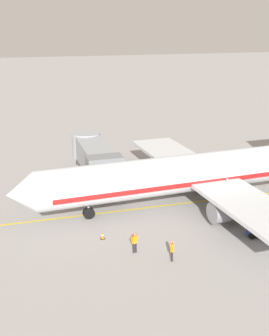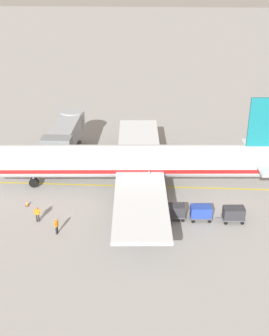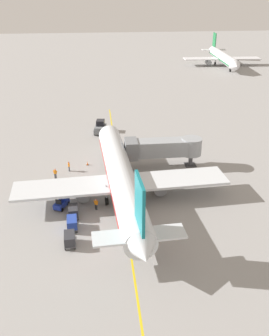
% 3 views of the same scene
% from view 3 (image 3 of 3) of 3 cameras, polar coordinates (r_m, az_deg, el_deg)
% --- Properties ---
extents(ground_plane, '(400.00, 400.00, 0.00)m').
position_cam_3_polar(ground_plane, '(55.57, -2.01, -3.49)').
color(ground_plane, gray).
extents(gate_lead_in_line, '(0.24, 80.00, 0.01)m').
position_cam_3_polar(gate_lead_in_line, '(55.57, -2.01, -3.49)').
color(gate_lead_in_line, gold).
rests_on(gate_lead_in_line, ground).
extents(parked_airliner, '(30.26, 37.34, 10.63)m').
position_cam_3_polar(parked_airliner, '(52.48, -2.06, -1.44)').
color(parked_airliner, silver).
rests_on(parked_airliner, ground).
extents(jet_bridge, '(12.78, 3.50, 4.98)m').
position_cam_3_polar(jet_bridge, '(61.47, 4.40, 3.12)').
color(jet_bridge, '#93999E').
rests_on(jet_bridge, ground).
extents(pushback_tractor, '(2.77, 4.65, 2.40)m').
position_cam_3_polar(pushback_tractor, '(77.38, -5.28, 6.23)').
color(pushback_tractor, slate).
rests_on(pushback_tractor, ground).
extents(baggage_tug_lead, '(2.17, 2.77, 1.62)m').
position_cam_3_polar(baggage_tug_lead, '(52.21, -11.12, -5.26)').
color(baggage_tug_lead, '#1E339E').
rests_on(baggage_tug_lead, ground).
extents(baggage_cart_front, '(1.44, 2.94, 1.58)m').
position_cam_3_polar(baggage_cart_front, '(49.73, -9.39, -6.53)').
color(baggage_cart_front, '#4C4C51').
rests_on(baggage_cart_front, ground).
extents(baggage_cart_second_in_train, '(1.44, 2.94, 1.58)m').
position_cam_3_polar(baggage_cart_second_in_train, '(47.51, -9.57, -8.28)').
color(baggage_cart_second_in_train, '#4C4C51').
rests_on(baggage_cart_second_in_train, ground).
extents(baggage_cart_third_in_train, '(1.44, 2.94, 1.58)m').
position_cam_3_polar(baggage_cart_third_in_train, '(44.90, -9.94, -10.63)').
color(baggage_cart_third_in_train, '#4C4C51').
rests_on(baggage_cart_third_in_train, ground).
extents(ground_crew_wing_walker, '(0.32, 0.73, 1.69)m').
position_cam_3_polar(ground_crew_wing_walker, '(61.76, -10.04, 0.34)').
color(ground_crew_wing_walker, '#232328').
rests_on(ground_crew_wing_walker, ground).
extents(ground_crew_loader, '(0.67, 0.44, 1.69)m').
position_cam_3_polar(ground_crew_loader, '(50.86, -5.93, -5.47)').
color(ground_crew_loader, '#232328').
rests_on(ground_crew_loader, ground).
extents(ground_crew_marshaller, '(0.71, 0.35, 1.69)m').
position_cam_3_polar(ground_crew_marshaller, '(59.83, -12.08, -0.76)').
color(ground_crew_marshaller, '#232328').
rests_on(ground_crew_marshaller, ground).
extents(safety_cone_nose_left, '(0.36, 0.36, 0.59)m').
position_cam_3_polar(safety_cone_nose_left, '(63.64, -7.23, 0.70)').
color(safety_cone_nose_left, black).
rests_on(safety_cone_nose_left, ground).
extents(distant_taxiing_airliner, '(28.71, 35.46, 10.10)m').
position_cam_3_polar(distant_taxiing_airliner, '(148.03, 13.37, 16.19)').
color(distant_taxiing_airliner, silver).
rests_on(distant_taxiing_airliner, ground).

